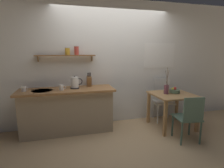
# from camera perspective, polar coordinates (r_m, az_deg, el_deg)

# --- Properties ---
(ground_plane) EXTENTS (14.00, 14.00, 0.00)m
(ground_plane) POSITION_cam_1_polar(r_m,az_deg,el_deg) (3.74, 2.55, -15.09)
(ground_plane) COLOR tan
(back_wall) EXTENTS (6.80, 0.11, 2.70)m
(back_wall) POSITION_cam_1_polar(r_m,az_deg,el_deg) (4.06, 2.72, 6.76)
(back_wall) COLOR white
(back_wall) RESTS_ON ground_plane
(kitchen_counter) EXTENTS (1.83, 0.63, 0.88)m
(kitchen_counter) POSITION_cam_1_polar(r_m,az_deg,el_deg) (3.72, -13.95, -8.09)
(kitchen_counter) COLOR tan
(kitchen_counter) RESTS_ON ground_plane
(wall_shelf) EXTENTS (1.16, 0.20, 0.31)m
(wall_shelf) POSITION_cam_1_polar(r_m,az_deg,el_deg) (3.71, -13.85, 9.37)
(wall_shelf) COLOR brown
(dining_table) EXTENTS (0.83, 0.80, 0.73)m
(dining_table) POSITION_cam_1_polar(r_m,az_deg,el_deg) (3.98, 18.68, -4.72)
(dining_table) COLOR tan
(dining_table) RESTS_ON ground_plane
(dining_chair_near) EXTENTS (0.46, 0.47, 0.85)m
(dining_chair_near) POSITION_cam_1_polar(r_m,az_deg,el_deg) (3.47, 23.41, -9.50)
(dining_chair_near) COLOR #4C6B5B
(dining_chair_near) RESTS_ON ground_plane
(dining_chair_far) EXTENTS (0.50, 0.49, 0.98)m
(dining_chair_far) POSITION_cam_1_polar(r_m,az_deg,el_deg) (4.39, 15.88, -4.14)
(dining_chair_far) COLOR silver
(dining_chair_far) RESTS_ON ground_plane
(fruit_bowl) EXTENTS (0.22, 0.22, 0.14)m
(fruit_bowl) POSITION_cam_1_polar(r_m,az_deg,el_deg) (4.02, 19.32, -1.96)
(fruit_bowl) COLOR slate
(fruit_bowl) RESTS_ON dining_table
(twig_vase) EXTENTS (0.10, 0.10, 0.55)m
(twig_vase) POSITION_cam_1_polar(r_m,az_deg,el_deg) (3.90, 16.95, -1.51)
(twig_vase) COLOR brown
(twig_vase) RESTS_ON dining_table
(electric_kettle) EXTENTS (0.27, 0.18, 0.25)m
(electric_kettle) POSITION_cam_1_polar(r_m,az_deg,el_deg) (3.60, -11.76, 0.40)
(electric_kettle) COLOR black
(electric_kettle) RESTS_ON kitchen_counter
(knife_block) EXTENTS (0.09, 0.17, 0.29)m
(knife_block) POSITION_cam_1_polar(r_m,az_deg,el_deg) (3.77, -7.33, 0.99)
(knife_block) COLOR brown
(knife_block) RESTS_ON kitchen_counter
(coffee_mug_by_sink) EXTENTS (0.13, 0.09, 0.10)m
(coffee_mug_by_sink) POSITION_cam_1_polar(r_m,az_deg,el_deg) (3.50, -15.84, -1.10)
(coffee_mug_by_sink) COLOR white
(coffee_mug_by_sink) RESTS_ON kitchen_counter
(coffee_mug_spare) EXTENTS (0.12, 0.08, 0.09)m
(coffee_mug_spare) POSITION_cam_1_polar(r_m,az_deg,el_deg) (3.65, -26.34, -1.43)
(coffee_mug_spare) COLOR white
(coffee_mug_spare) RESTS_ON kitchen_counter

